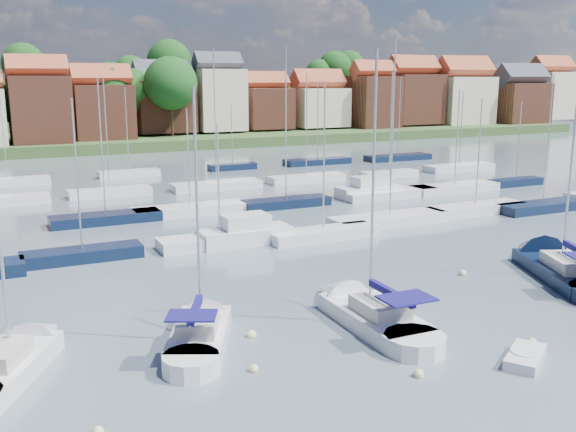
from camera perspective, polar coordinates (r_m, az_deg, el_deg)
ground at (r=68.78m, az=-5.93°, el=1.85°), size 260.00×260.00×0.00m
sailboat_left at (r=31.70m, az=-7.63°, el=-10.01°), size 6.26×9.57×12.89m
sailboat_centre at (r=34.00m, az=6.57°, el=-8.43°), size 3.09×10.92×14.80m
sailboat_navy at (r=45.28m, az=22.45°, el=-4.04°), size 8.43×13.63×18.35m
sailboat_far at (r=30.80m, az=-22.91°, el=-11.65°), size 6.71×9.56×12.69m
tender at (r=30.74m, az=20.34°, el=-11.69°), size 3.13×2.70×0.62m
buoy_b at (r=28.28m, az=11.52°, el=-13.82°), size 0.48×0.48×0.48m
buoy_c at (r=30.87m, az=10.01°, el=-11.46°), size 0.54×0.54×0.54m
buoy_d at (r=32.81m, az=20.85°, el=-10.64°), size 0.47×0.47×0.47m
buoy_e at (r=42.38m, az=15.26°, el=-5.10°), size 0.50×0.50×0.50m
buoy_g at (r=31.63m, az=-3.27°, el=-10.68°), size 0.49×0.49×0.49m
buoy_h at (r=28.23m, az=-3.08°, el=-13.63°), size 0.44×0.44×0.44m
marina_field at (r=64.93m, az=-2.90°, el=1.67°), size 79.62×41.41×15.93m
far_shore_town at (r=158.57m, az=-16.78°, el=8.93°), size 212.46×90.00×22.27m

